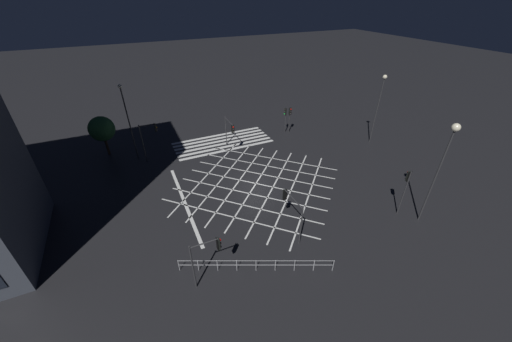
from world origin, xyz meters
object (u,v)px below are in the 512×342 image
(traffic_light_sw_main, at_px, (285,115))
(traffic_light_se_main, at_px, (150,134))
(traffic_light_ne_main, at_px, (208,253))
(street_tree_near, at_px, (102,129))
(traffic_light_sw_cross, at_px, (290,115))
(street_lamp_west, at_px, (127,114))
(street_lamp_east, at_px, (446,151))
(traffic_light_median_south, at_px, (230,129))
(street_lamp_far, at_px, (380,97))
(traffic_light_median_north, at_px, (291,205))
(traffic_light_nw_cross, at_px, (406,184))

(traffic_light_sw_main, distance_m, traffic_light_se_main, 17.48)
(traffic_light_ne_main, height_order, street_tree_near, street_tree_near)
(traffic_light_ne_main, height_order, traffic_light_sw_cross, traffic_light_ne_main)
(street_lamp_west, bearing_deg, street_lamp_east, 134.51)
(traffic_light_sw_main, relative_size, traffic_light_median_south, 0.93)
(traffic_light_sw_main, xyz_separation_m, street_lamp_west, (19.21, -0.89, 2.95))
(traffic_light_ne_main, relative_size, street_lamp_far, 0.45)
(traffic_light_se_main, distance_m, street_lamp_east, 28.02)
(traffic_light_sw_cross, bearing_deg, street_lamp_east, 3.51)
(street_lamp_east, bearing_deg, traffic_light_sw_main, -85.20)
(traffic_light_median_north, bearing_deg, street_lamp_east, -107.93)
(traffic_light_sw_main, height_order, traffic_light_median_south, traffic_light_median_south)
(traffic_light_ne_main, bearing_deg, street_lamp_west, 97.99)
(traffic_light_nw_cross, height_order, street_tree_near, street_tree_near)
(traffic_light_nw_cross, height_order, street_lamp_west, street_lamp_west)
(traffic_light_sw_main, relative_size, traffic_light_ne_main, 0.90)
(traffic_light_sw_main, relative_size, traffic_light_nw_cross, 0.80)
(street_lamp_east, bearing_deg, street_lamp_west, -45.49)
(traffic_light_ne_main, bearing_deg, traffic_light_median_north, 14.78)
(traffic_light_sw_main, height_order, street_lamp_west, street_lamp_west)
(traffic_light_median_south, distance_m, traffic_light_ne_main, 18.94)
(traffic_light_sw_cross, xyz_separation_m, street_lamp_east, (-1.23, 20.00, 4.17))
(street_lamp_west, height_order, street_tree_near, street_lamp_west)
(traffic_light_ne_main, bearing_deg, traffic_light_nw_cross, -0.48)
(traffic_light_nw_cross, xyz_separation_m, traffic_light_se_main, (18.13, -18.68, 0.16))
(street_tree_near, bearing_deg, street_lamp_west, 139.87)
(traffic_light_nw_cross, distance_m, street_lamp_east, 4.06)
(traffic_light_ne_main, relative_size, traffic_light_median_north, 1.07)
(traffic_light_sw_main, bearing_deg, traffic_light_se_main, 0.82)
(traffic_light_ne_main, height_order, traffic_light_se_main, traffic_light_se_main)
(street_lamp_east, bearing_deg, street_lamp_far, -117.74)
(traffic_light_median_north, bearing_deg, traffic_light_sw_main, -28.50)
(traffic_light_nw_cross, distance_m, traffic_light_median_south, 19.63)
(traffic_light_sw_main, height_order, street_lamp_far, street_lamp_far)
(traffic_light_sw_main, distance_m, traffic_light_nw_cross, 18.96)
(traffic_light_median_north, bearing_deg, street_tree_near, 32.77)
(traffic_light_ne_main, relative_size, traffic_light_sw_cross, 1.07)
(traffic_light_sw_cross, bearing_deg, street_lamp_far, 49.85)
(street_lamp_west, bearing_deg, street_tree_near, -40.13)
(traffic_light_median_south, xyz_separation_m, street_tree_near, (13.72, -5.05, 0.49))
(street_lamp_east, distance_m, street_lamp_west, 29.87)
(street_lamp_east, bearing_deg, traffic_light_se_main, -46.41)
(traffic_light_sw_main, bearing_deg, traffic_light_median_north, 61.50)
(street_lamp_east, relative_size, street_tree_near, 1.88)
(traffic_light_median_north, height_order, street_lamp_west, street_lamp_west)
(traffic_light_ne_main, xyz_separation_m, street_lamp_west, (2.76, -19.68, 2.63))
(traffic_light_median_south, height_order, traffic_light_ne_main, traffic_light_ne_main)
(traffic_light_nw_cross, height_order, traffic_light_ne_main, traffic_light_nw_cross)
(traffic_light_se_main, bearing_deg, street_tree_near, 142.25)
(traffic_light_median_south, height_order, street_lamp_west, street_lamp_west)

